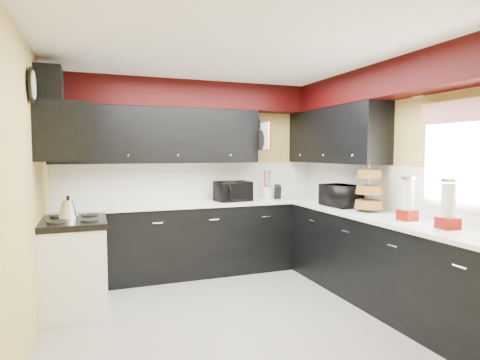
# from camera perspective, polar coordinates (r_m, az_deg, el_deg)

# --- Properties ---
(ground) EXTENTS (3.60, 3.60, 0.00)m
(ground) POSITION_cam_1_polar(r_m,az_deg,el_deg) (4.10, 0.04, -18.83)
(ground) COLOR gray
(ground) RESTS_ON ground
(wall_back) EXTENTS (3.60, 0.06, 2.50)m
(wall_back) POSITION_cam_1_polar(r_m,az_deg,el_deg) (5.51, -6.50, 0.43)
(wall_back) COLOR #E0C666
(wall_back) RESTS_ON ground
(wall_right) EXTENTS (0.06, 3.60, 2.50)m
(wall_right) POSITION_cam_1_polar(r_m,az_deg,el_deg) (4.73, 20.93, -0.39)
(wall_right) COLOR #E0C666
(wall_right) RESTS_ON ground
(wall_left) EXTENTS (0.06, 3.60, 2.50)m
(wall_left) POSITION_cam_1_polar(r_m,az_deg,el_deg) (3.59, -28.01, -1.92)
(wall_left) COLOR #E0C666
(wall_left) RESTS_ON ground
(ceiling) EXTENTS (3.60, 3.60, 0.06)m
(ceiling) POSITION_cam_1_polar(r_m,az_deg,el_deg) (3.89, 0.04, 17.53)
(ceiling) COLOR white
(ceiling) RESTS_ON wall_back
(cab_back) EXTENTS (3.60, 0.60, 0.90)m
(cab_back) POSITION_cam_1_polar(r_m,az_deg,el_deg) (5.33, -5.65, -8.37)
(cab_back) COLOR black
(cab_back) RESTS_ON ground
(cab_right) EXTENTS (0.60, 3.00, 0.90)m
(cab_right) POSITION_cam_1_polar(r_m,az_deg,el_deg) (4.44, 20.31, -11.13)
(cab_right) COLOR black
(cab_right) RESTS_ON ground
(counter_back) EXTENTS (3.62, 0.64, 0.04)m
(counter_back) POSITION_cam_1_polar(r_m,az_deg,el_deg) (5.25, -5.69, -3.35)
(counter_back) COLOR white
(counter_back) RESTS_ON cab_back
(counter_right) EXTENTS (0.64, 3.02, 0.04)m
(counter_right) POSITION_cam_1_polar(r_m,az_deg,el_deg) (4.35, 20.46, -5.13)
(counter_right) COLOR white
(counter_right) RESTS_ON cab_right
(splash_back) EXTENTS (3.60, 0.02, 0.50)m
(splash_back) POSITION_cam_1_polar(r_m,az_deg,el_deg) (5.51, -6.47, -0.20)
(splash_back) COLOR white
(splash_back) RESTS_ON counter_back
(splash_right) EXTENTS (0.02, 3.60, 0.50)m
(splash_right) POSITION_cam_1_polar(r_m,az_deg,el_deg) (4.73, 20.82, -1.12)
(splash_right) COLOR white
(splash_right) RESTS_ON counter_right
(upper_back) EXTENTS (2.60, 0.35, 0.70)m
(upper_back) POSITION_cam_1_polar(r_m,az_deg,el_deg) (5.23, -11.44, 6.21)
(upper_back) COLOR black
(upper_back) RESTS_ON wall_back
(upper_right) EXTENTS (0.35, 1.80, 0.70)m
(upper_right) POSITION_cam_1_polar(r_m,az_deg,el_deg) (5.33, 13.22, 6.15)
(upper_right) COLOR black
(upper_right) RESTS_ON wall_right
(soffit_back) EXTENTS (3.60, 0.36, 0.35)m
(soffit_back) POSITION_cam_1_polar(r_m,az_deg,el_deg) (5.38, -6.12, 11.83)
(soffit_back) COLOR black
(soffit_back) RESTS_ON wall_back
(soffit_right) EXTENTS (0.36, 3.24, 0.35)m
(soffit_right) POSITION_cam_1_polar(r_m,az_deg,el_deg) (4.52, 21.07, 13.08)
(soffit_right) COLOR black
(soffit_right) RESTS_ON wall_right
(stove) EXTENTS (0.60, 0.75, 0.86)m
(stove) POSITION_cam_1_polar(r_m,az_deg,el_deg) (4.45, -22.44, -11.43)
(stove) COLOR white
(stove) RESTS_ON ground
(cooktop) EXTENTS (0.62, 0.77, 0.06)m
(cooktop) POSITION_cam_1_polar(r_m,az_deg,el_deg) (4.35, -22.60, -5.58)
(cooktop) COLOR black
(cooktop) RESTS_ON stove
(hood) EXTENTS (0.50, 0.78, 0.55)m
(hood) POSITION_cam_1_polar(r_m,az_deg,el_deg) (4.30, -23.59, 6.19)
(hood) COLOR black
(hood) RESTS_ON wall_left
(hood_duct) EXTENTS (0.24, 0.40, 0.40)m
(hood_duct) POSITION_cam_1_polar(r_m,az_deg,el_deg) (4.35, -25.50, 11.67)
(hood_duct) COLOR black
(hood_duct) RESTS_ON wall_left
(window) EXTENTS (0.03, 0.86, 0.96)m
(window) POSITION_cam_1_polar(r_m,az_deg,el_deg) (4.07, 29.26, 2.92)
(window) COLOR white
(window) RESTS_ON wall_right
(valance) EXTENTS (0.04, 0.88, 0.20)m
(valance) POSITION_cam_1_polar(r_m,az_deg,el_deg) (4.05, 28.95, 8.60)
(valance) COLOR red
(valance) RESTS_ON wall_right
(pan_top) EXTENTS (0.03, 0.22, 0.40)m
(pan_top) POSITION_cam_1_polar(r_m,az_deg,el_deg) (5.54, 2.42, 8.24)
(pan_top) COLOR black
(pan_top) RESTS_ON upper_back
(pan_mid) EXTENTS (0.03, 0.28, 0.46)m
(pan_mid) POSITION_cam_1_polar(r_m,az_deg,el_deg) (5.40, 2.95, 5.68)
(pan_mid) COLOR black
(pan_mid) RESTS_ON upper_back
(pan_low) EXTENTS (0.03, 0.24, 0.42)m
(pan_low) POSITION_cam_1_polar(r_m,az_deg,el_deg) (5.64, 1.90, 5.31)
(pan_low) COLOR black
(pan_low) RESTS_ON upper_back
(cut_board) EXTENTS (0.03, 0.26, 0.35)m
(cut_board) POSITION_cam_1_polar(r_m,az_deg,el_deg) (5.30, 3.57, 6.26)
(cut_board) COLOR white
(cut_board) RESTS_ON upper_back
(baskets) EXTENTS (0.27, 0.27, 0.50)m
(baskets) POSITION_cam_1_polar(r_m,az_deg,el_deg) (4.60, 17.87, -1.32)
(baskets) COLOR brown
(baskets) RESTS_ON upper_right
(clock) EXTENTS (0.03, 0.30, 0.30)m
(clock) POSITION_cam_1_polar(r_m,az_deg,el_deg) (3.86, -27.50, 11.89)
(clock) COLOR black
(clock) RESTS_ON wall_left
(deco_plate) EXTENTS (0.03, 0.24, 0.24)m
(deco_plate) POSITION_cam_1_polar(r_m,az_deg,el_deg) (4.49, 23.98, 12.11)
(deco_plate) COLOR white
(deco_plate) RESTS_ON wall_right
(toaster_oven) EXTENTS (0.49, 0.42, 0.26)m
(toaster_oven) POSITION_cam_1_polar(r_m,az_deg,el_deg) (5.33, -0.95, -1.59)
(toaster_oven) COLOR black
(toaster_oven) RESTS_ON counter_back
(microwave) EXTENTS (0.35, 0.49, 0.26)m
(microwave) POSITION_cam_1_polar(r_m,az_deg,el_deg) (4.94, 14.19, -2.16)
(microwave) COLOR black
(microwave) RESTS_ON counter_right
(utensil_crock) EXTENTS (0.20, 0.20, 0.17)m
(utensil_crock) POSITION_cam_1_polar(r_m,az_deg,el_deg) (5.55, 3.89, -1.87)
(utensil_crock) COLOR silver
(utensil_crock) RESTS_ON counter_back
(knife_block) EXTENTS (0.12, 0.14, 0.19)m
(knife_block) POSITION_cam_1_polar(r_m,az_deg,el_deg) (5.59, 5.35, -1.72)
(knife_block) COLOR black
(knife_block) RESTS_ON counter_back
(kettle) EXTENTS (0.25, 0.25, 0.18)m
(kettle) POSITION_cam_1_polar(r_m,az_deg,el_deg) (4.46, -23.24, -3.79)
(kettle) COLOR silver
(kettle) RESTS_ON cooktop
(dispenser_a) EXTENTS (0.16, 0.16, 0.39)m
(dispenser_a) POSITION_cam_1_polar(r_m,az_deg,el_deg) (4.13, 22.75, -2.61)
(dispenser_a) COLOR maroon
(dispenser_a) RESTS_ON counter_right
(dispenser_b) EXTENTS (0.16, 0.16, 0.41)m
(dispenser_b) POSITION_cam_1_polar(r_m,az_deg,el_deg) (3.82, 27.52, -3.18)
(dispenser_b) COLOR maroon
(dispenser_b) RESTS_ON counter_right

